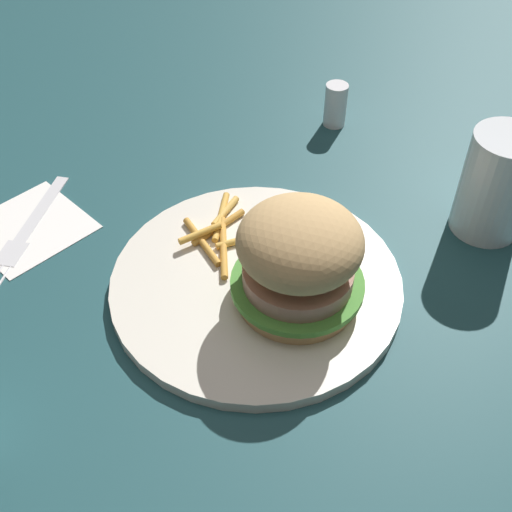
{
  "coord_description": "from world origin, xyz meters",
  "views": [
    {
      "loc": [
        0.2,
        0.36,
        0.45
      ],
      "look_at": [
        -0.02,
        0.02,
        0.04
      ],
      "focal_mm": 44.55,
      "sensor_mm": 36.0,
      "label": 1
    }
  ],
  "objects_px": {
    "plate": "(256,283)",
    "fries_pile": "(219,232)",
    "drink_glass": "(495,187)",
    "sandwich": "(299,259)",
    "salt_shaker": "(336,105)",
    "fork": "(28,226)",
    "napkin": "(29,227)"
  },
  "relations": [
    {
      "from": "drink_glass",
      "to": "fork",
      "type": "bearing_deg",
      "value": -33.12
    },
    {
      "from": "salt_shaker",
      "to": "sandwich",
      "type": "bearing_deg",
      "value": 44.92
    },
    {
      "from": "sandwich",
      "to": "fork",
      "type": "xyz_separation_m",
      "value": [
        0.17,
        -0.24,
        -0.06
      ]
    },
    {
      "from": "sandwich",
      "to": "fork",
      "type": "bearing_deg",
      "value": -54.82
    },
    {
      "from": "fries_pile",
      "to": "drink_glass",
      "type": "xyz_separation_m",
      "value": [
        -0.25,
        0.13,
        0.04
      ]
    },
    {
      "from": "plate",
      "to": "fork",
      "type": "height_order",
      "value": "plate"
    },
    {
      "from": "sandwich",
      "to": "fork",
      "type": "relative_size",
      "value": 0.9
    },
    {
      "from": "plate",
      "to": "fork",
      "type": "xyz_separation_m",
      "value": [
        0.15,
        -0.2,
        -0.0
      ]
    },
    {
      "from": "plate",
      "to": "napkin",
      "type": "relative_size",
      "value": 2.52
    },
    {
      "from": "fries_pile",
      "to": "fork",
      "type": "xyz_separation_m",
      "value": [
        0.16,
        -0.13,
        -0.01
      ]
    },
    {
      "from": "napkin",
      "to": "fork",
      "type": "height_order",
      "value": "fork"
    },
    {
      "from": "drink_glass",
      "to": "salt_shaker",
      "type": "height_order",
      "value": "drink_glass"
    },
    {
      "from": "fries_pile",
      "to": "salt_shaker",
      "type": "height_order",
      "value": "salt_shaker"
    },
    {
      "from": "plate",
      "to": "fries_pile",
      "type": "height_order",
      "value": "fries_pile"
    },
    {
      "from": "sandwich",
      "to": "fries_pile",
      "type": "distance_m",
      "value": 0.12
    },
    {
      "from": "drink_glass",
      "to": "napkin",
      "type": "bearing_deg",
      "value": -33.3
    },
    {
      "from": "fries_pile",
      "to": "napkin",
      "type": "relative_size",
      "value": 0.98
    },
    {
      "from": "fries_pile",
      "to": "sandwich",
      "type": "bearing_deg",
      "value": 97.76
    },
    {
      "from": "sandwich",
      "to": "drink_glass",
      "type": "distance_m",
      "value": 0.23
    },
    {
      "from": "napkin",
      "to": "salt_shaker",
      "type": "relative_size",
      "value": 2.0
    },
    {
      "from": "napkin",
      "to": "fork",
      "type": "bearing_deg",
      "value": 44.81
    },
    {
      "from": "sandwich",
      "to": "fork",
      "type": "height_order",
      "value": "sandwich"
    },
    {
      "from": "napkin",
      "to": "drink_glass",
      "type": "relative_size",
      "value": 0.98
    },
    {
      "from": "sandwich",
      "to": "fork",
      "type": "distance_m",
      "value": 0.3
    },
    {
      "from": "plate",
      "to": "drink_glass",
      "type": "distance_m",
      "value": 0.26
    },
    {
      "from": "sandwich",
      "to": "fries_pile",
      "type": "relative_size",
      "value": 1.12
    },
    {
      "from": "drink_glass",
      "to": "salt_shaker",
      "type": "xyz_separation_m",
      "value": [
        0.01,
        -0.24,
        -0.02
      ]
    },
    {
      "from": "napkin",
      "to": "drink_glass",
      "type": "bearing_deg",
      "value": 146.7
    },
    {
      "from": "sandwich",
      "to": "drink_glass",
      "type": "bearing_deg",
      "value": 175.19
    },
    {
      "from": "plate",
      "to": "napkin",
      "type": "bearing_deg",
      "value": -53.12
    },
    {
      "from": "drink_glass",
      "to": "salt_shaker",
      "type": "relative_size",
      "value": 2.04
    },
    {
      "from": "napkin",
      "to": "plate",
      "type": "bearing_deg",
      "value": 126.88
    }
  ]
}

